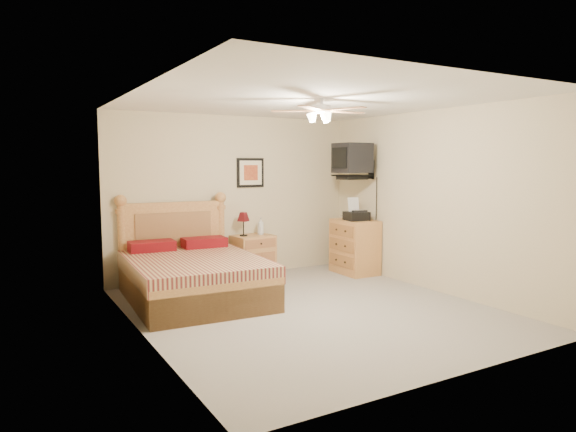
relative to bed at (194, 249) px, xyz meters
name	(u,v)px	position (x,y,z in m)	size (l,w,h in m)	color
floor	(311,310)	(1.08, -1.12, -0.67)	(4.50, 4.50, 0.00)	gray
ceiling	(312,100)	(1.08, -1.12, 1.83)	(4.00, 4.50, 0.04)	white
wall_back	(234,197)	(1.08, 1.13, 0.58)	(4.00, 0.04, 2.50)	beige
wall_front	(461,228)	(1.08, -3.37, 0.58)	(4.00, 0.04, 2.50)	beige
wall_left	(142,216)	(-0.92, -1.12, 0.58)	(0.04, 4.50, 2.50)	beige
wall_right	(434,201)	(3.08, -1.12, 0.58)	(0.04, 4.50, 2.50)	beige
bed	(194,249)	(0.00, 0.00, 0.00)	(1.58, 2.07, 1.34)	#AA693B
nightstand	(253,256)	(1.27, 0.88, -0.34)	(0.60, 0.45, 0.65)	#C18945
table_lamp	(243,224)	(1.12, 0.90, 0.17)	(0.20, 0.20, 0.37)	#4F0E13
lotion_bottle	(261,226)	(1.42, 0.90, 0.12)	(0.10, 0.10, 0.27)	silver
framed_picture	(250,173)	(1.35, 1.11, 0.95)	(0.46, 0.04, 0.46)	black
dresser	(355,247)	(2.81, 0.30, -0.24)	(0.51, 0.73, 0.87)	#AE7E3C
fax_machine	(357,209)	(2.78, 0.23, 0.38)	(0.34, 0.36, 0.36)	black
magazine_lower	(346,218)	(2.79, 0.51, 0.21)	(0.18, 0.25, 0.02)	beige
magazine_upper	(347,216)	(2.80, 0.52, 0.23)	(0.21, 0.29, 0.02)	tan
wall_tv	(360,161)	(2.83, 0.22, 1.14)	(0.56, 0.46, 0.58)	black
ceiling_fan	(322,111)	(1.08, -1.32, 1.69)	(1.14, 1.14, 0.28)	white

